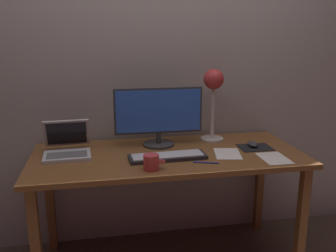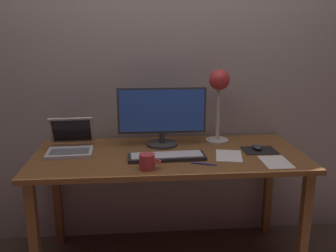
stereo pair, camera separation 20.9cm
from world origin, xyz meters
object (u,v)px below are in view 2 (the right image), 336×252
at_px(pen, 204,164).
at_px(keyboard_main, 167,157).
at_px(laptop, 71,142).
at_px(desk_lamp, 219,90).
at_px(mouse, 257,147).
at_px(monitor, 162,114).
at_px(coffee_mug, 147,162).

bearing_deg(pen, keyboard_main, 149.32).
height_order(laptop, pen, laptop).
relative_size(desk_lamp, mouse, 4.94).
xyz_separation_m(mouse, pen, (-0.37, -0.23, -0.02)).
relative_size(monitor, desk_lamp, 1.17).
height_order(laptop, mouse, laptop).
relative_size(laptop, pen, 2.16).
xyz_separation_m(monitor, mouse, (0.57, -0.15, -0.18)).
bearing_deg(pen, desk_lamp, 68.55).
distance_m(monitor, keyboard_main, 0.32).
bearing_deg(desk_lamp, coffee_mug, -135.73).
xyz_separation_m(monitor, laptop, (-0.56, -0.06, -0.15)).
height_order(monitor, coffee_mug, monitor).
xyz_separation_m(desk_lamp, mouse, (0.20, -0.20, -0.33)).
relative_size(monitor, mouse, 5.75).
xyz_separation_m(keyboard_main, coffee_mug, (-0.11, -0.15, 0.03)).
bearing_deg(desk_lamp, monitor, -172.63).
xyz_separation_m(desk_lamp, pen, (-0.17, -0.42, -0.34)).
bearing_deg(pen, mouse, 31.50).
relative_size(laptop, coffee_mug, 2.57).
height_order(coffee_mug, pen, coffee_mug).
bearing_deg(keyboard_main, desk_lamp, 40.54).
relative_size(mouse, pen, 0.69).
xyz_separation_m(laptop, mouse, (1.13, -0.08, -0.04)).
bearing_deg(mouse, coffee_mug, -158.53).
height_order(mouse, coffee_mug, coffee_mug).
height_order(monitor, pen, monitor).
bearing_deg(coffee_mug, laptop, 142.37).
distance_m(monitor, pen, 0.47).
distance_m(laptop, pen, 0.82).
height_order(mouse, pen, mouse).
xyz_separation_m(laptop, desk_lamp, (0.93, 0.11, 0.29)).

